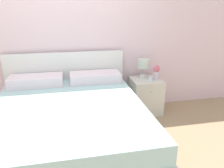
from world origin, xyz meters
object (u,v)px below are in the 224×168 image
(nightstand, at_px, (145,96))
(teacup, at_px, (150,79))
(flower_vase, at_px, (156,71))
(table_lamp, at_px, (143,65))
(bed, at_px, (69,123))

(nightstand, xyz_separation_m, teacup, (0.04, -0.07, 0.31))
(flower_vase, bearing_deg, table_lamp, 145.52)
(bed, distance_m, flower_vase, 1.63)
(bed, bearing_deg, teacup, 26.32)
(table_lamp, height_order, flower_vase, table_lamp)
(table_lamp, relative_size, teacup, 2.84)
(bed, height_order, table_lamp, bed)
(bed, distance_m, nightstand, 1.45)
(nightstand, bearing_deg, bed, -150.51)
(bed, relative_size, nightstand, 3.59)
(table_lamp, height_order, teacup, table_lamp)
(nightstand, height_order, teacup, teacup)
(bed, bearing_deg, nightstand, 29.49)
(bed, relative_size, flower_vase, 9.06)
(nightstand, height_order, flower_vase, flower_vase)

